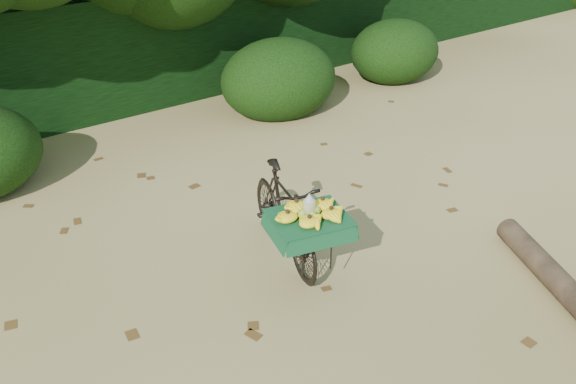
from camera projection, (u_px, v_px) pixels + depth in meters
ground at (406, 280)px, 5.95m from camera, size 80.00×80.00×0.00m
vendor_bicycle at (285, 215)px, 6.06m from camera, size 0.94×1.77×0.96m
hedge_backdrop at (133, 41)px, 9.93m from camera, size 26.00×1.80×1.80m
bush_clumps at (223, 96)px, 9.00m from camera, size 8.80×1.70×0.90m
leaf_litter at (361, 248)px, 6.40m from camera, size 7.00×7.30×0.01m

